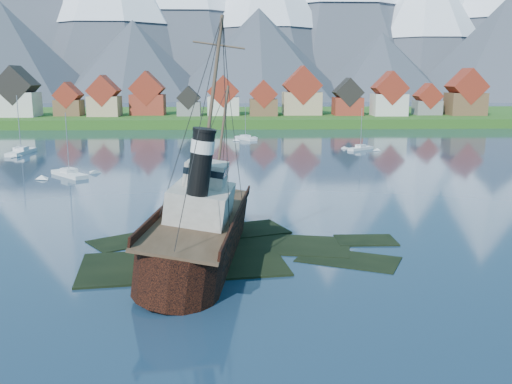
{
  "coord_description": "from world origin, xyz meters",
  "views": [
    {
      "loc": [
        1.55,
        -50.66,
        16.53
      ],
      "look_at": [
        3.77,
        6.0,
        5.0
      ],
      "focal_mm": 40.0,
      "sensor_mm": 36.0,
      "label": 1
    }
  ],
  "objects_px": {
    "tugboat_wreck": "(197,225)",
    "sailboat_f": "(21,153)",
    "sailboat_a": "(69,175)",
    "sailboat_d": "(361,149)",
    "sailboat_e": "(245,139)"
  },
  "relations": [
    {
      "from": "tugboat_wreck",
      "to": "sailboat_a",
      "type": "xyz_separation_m",
      "value": [
        -24.28,
        43.91,
        -2.62
      ]
    },
    {
      "from": "sailboat_a",
      "to": "sailboat_f",
      "type": "height_order",
      "value": "sailboat_f"
    },
    {
      "from": "sailboat_a",
      "to": "sailboat_d",
      "type": "distance_m",
      "value": 65.81
    },
    {
      "from": "tugboat_wreck",
      "to": "sailboat_f",
      "type": "relative_size",
      "value": 2.18
    },
    {
      "from": "tugboat_wreck",
      "to": "sailboat_a",
      "type": "height_order",
      "value": "tugboat_wreck"
    },
    {
      "from": "sailboat_a",
      "to": "sailboat_f",
      "type": "xyz_separation_m",
      "value": [
        -18.33,
        28.73,
        0.05
      ]
    },
    {
      "from": "tugboat_wreck",
      "to": "sailboat_e",
      "type": "relative_size",
      "value": 2.83
    },
    {
      "from": "sailboat_a",
      "to": "sailboat_d",
      "type": "bearing_deg",
      "value": -11.14
    },
    {
      "from": "sailboat_a",
      "to": "sailboat_d",
      "type": "relative_size",
      "value": 1.13
    },
    {
      "from": "sailboat_e",
      "to": "sailboat_f",
      "type": "xyz_separation_m",
      "value": [
        -49.22,
        -26.9,
        0.07
      ]
    },
    {
      "from": "sailboat_e",
      "to": "sailboat_f",
      "type": "height_order",
      "value": "sailboat_f"
    },
    {
      "from": "sailboat_d",
      "to": "sailboat_f",
      "type": "bearing_deg",
      "value": -125.88
    },
    {
      "from": "sailboat_d",
      "to": "sailboat_e",
      "type": "height_order",
      "value": "sailboat_e"
    },
    {
      "from": "sailboat_a",
      "to": "sailboat_f",
      "type": "bearing_deg",
      "value": 81.12
    },
    {
      "from": "sailboat_f",
      "to": "sailboat_d",
      "type": "bearing_deg",
      "value": 6.77
    }
  ]
}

